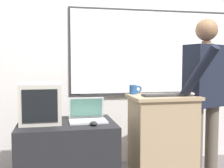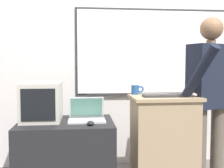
{
  "view_description": "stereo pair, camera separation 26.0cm",
  "coord_description": "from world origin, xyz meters",
  "px_view_note": "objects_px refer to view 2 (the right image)",
  "views": [
    {
      "loc": [
        -0.7,
        -2.17,
        1.24
      ],
      "look_at": [
        -0.17,
        0.37,
        1.05
      ],
      "focal_mm": 45.0,
      "sensor_mm": 36.0,
      "label": 1
    },
    {
      "loc": [
        -0.44,
        -2.21,
        1.24
      ],
      "look_at": [
        -0.17,
        0.37,
        1.05
      ],
      "focal_mm": 45.0,
      "sensor_mm": 36.0,
      "label": 2
    }
  ],
  "objects_px": {
    "person_presenter": "(210,91)",
    "lectern_podium": "(163,144)",
    "wireless_keyboard": "(166,96)",
    "computer_mouse_by_laptop": "(91,123)",
    "computer_mouse_by_keyboard": "(194,95)",
    "laptop": "(87,114)",
    "crt_monitor": "(42,101)",
    "side_desk": "(66,160)",
    "coffee_mug": "(136,90)"
  },
  "relations": [
    {
      "from": "side_desk",
      "to": "computer_mouse_by_keyboard",
      "type": "bearing_deg",
      "value": -1.45
    },
    {
      "from": "laptop",
      "to": "crt_monitor",
      "type": "relative_size",
      "value": 0.76
    },
    {
      "from": "laptop",
      "to": "wireless_keyboard",
      "type": "relative_size",
      "value": 0.77
    },
    {
      "from": "computer_mouse_by_laptop",
      "to": "wireless_keyboard",
      "type": "bearing_deg",
      "value": 11.71
    },
    {
      "from": "computer_mouse_by_laptop",
      "to": "coffee_mug",
      "type": "relative_size",
      "value": 0.8
    },
    {
      "from": "person_presenter",
      "to": "wireless_keyboard",
      "type": "xyz_separation_m",
      "value": [
        -0.46,
        -0.08,
        -0.03
      ]
    },
    {
      "from": "computer_mouse_by_keyboard",
      "to": "coffee_mug",
      "type": "bearing_deg",
      "value": 155.03
    },
    {
      "from": "wireless_keyboard",
      "to": "coffee_mug",
      "type": "bearing_deg",
      "value": 137.11
    },
    {
      "from": "side_desk",
      "to": "laptop",
      "type": "distance_m",
      "value": 0.45
    },
    {
      "from": "lectern_podium",
      "to": "crt_monitor",
      "type": "distance_m",
      "value": 1.21
    },
    {
      "from": "person_presenter",
      "to": "laptop",
      "type": "distance_m",
      "value": 1.2
    },
    {
      "from": "side_desk",
      "to": "wireless_keyboard",
      "type": "bearing_deg",
      "value": -1.42
    },
    {
      "from": "side_desk",
      "to": "coffee_mug",
      "type": "xyz_separation_m",
      "value": [
        0.67,
        0.2,
        0.62
      ]
    },
    {
      "from": "person_presenter",
      "to": "coffee_mug",
      "type": "distance_m",
      "value": 0.71
    },
    {
      "from": "wireless_keyboard",
      "to": "computer_mouse_by_laptop",
      "type": "distance_m",
      "value": 0.74
    },
    {
      "from": "crt_monitor",
      "to": "person_presenter",
      "type": "bearing_deg",
      "value": -0.74
    },
    {
      "from": "computer_mouse_by_laptop",
      "to": "computer_mouse_by_keyboard",
      "type": "distance_m",
      "value": 0.99
    },
    {
      "from": "side_desk",
      "to": "laptop",
      "type": "height_order",
      "value": "laptop"
    },
    {
      "from": "lectern_podium",
      "to": "computer_mouse_by_keyboard",
      "type": "distance_m",
      "value": 0.55
    },
    {
      "from": "laptop",
      "to": "computer_mouse_by_keyboard",
      "type": "relative_size",
      "value": 3.31
    },
    {
      "from": "wireless_keyboard",
      "to": "crt_monitor",
      "type": "bearing_deg",
      "value": 175.03
    },
    {
      "from": "laptop",
      "to": "computer_mouse_by_keyboard",
      "type": "height_order",
      "value": "computer_mouse_by_keyboard"
    },
    {
      "from": "person_presenter",
      "to": "coffee_mug",
      "type": "xyz_separation_m",
      "value": [
        -0.7,
        0.15,
        0.01
      ]
    },
    {
      "from": "side_desk",
      "to": "wireless_keyboard",
      "type": "relative_size",
      "value": 1.95
    },
    {
      "from": "laptop",
      "to": "crt_monitor",
      "type": "xyz_separation_m",
      "value": [
        -0.41,
        0.04,
        0.12
      ]
    },
    {
      "from": "person_presenter",
      "to": "crt_monitor",
      "type": "height_order",
      "value": "person_presenter"
    },
    {
      "from": "laptop",
      "to": "crt_monitor",
      "type": "distance_m",
      "value": 0.43
    },
    {
      "from": "side_desk",
      "to": "crt_monitor",
      "type": "bearing_deg",
      "value": 160.89
    },
    {
      "from": "computer_mouse_by_laptop",
      "to": "crt_monitor",
      "type": "bearing_deg",
      "value": 150.78
    },
    {
      "from": "person_presenter",
      "to": "wireless_keyboard",
      "type": "distance_m",
      "value": 0.46
    },
    {
      "from": "wireless_keyboard",
      "to": "computer_mouse_by_keyboard",
      "type": "bearing_deg",
      "value": -1.57
    },
    {
      "from": "side_desk",
      "to": "computer_mouse_by_laptop",
      "type": "height_order",
      "value": "computer_mouse_by_laptop"
    },
    {
      "from": "side_desk",
      "to": "computer_mouse_by_laptop",
      "type": "bearing_deg",
      "value": -37.78
    },
    {
      "from": "lectern_podium",
      "to": "coffee_mug",
      "type": "distance_m",
      "value": 0.59
    },
    {
      "from": "wireless_keyboard",
      "to": "computer_mouse_by_keyboard",
      "type": "relative_size",
      "value": 4.32
    },
    {
      "from": "lectern_podium",
      "to": "laptop",
      "type": "height_order",
      "value": "lectern_podium"
    },
    {
      "from": "laptop",
      "to": "computer_mouse_by_laptop",
      "type": "xyz_separation_m",
      "value": [
        0.03,
        -0.2,
        -0.04
      ]
    },
    {
      "from": "crt_monitor",
      "to": "laptop",
      "type": "bearing_deg",
      "value": -5.91
    },
    {
      "from": "person_presenter",
      "to": "lectern_podium",
      "type": "bearing_deg",
      "value": 162.13
    },
    {
      "from": "person_presenter",
      "to": "crt_monitor",
      "type": "bearing_deg",
      "value": 158.94
    },
    {
      "from": "laptop",
      "to": "wireless_keyboard",
      "type": "distance_m",
      "value": 0.75
    },
    {
      "from": "lectern_podium",
      "to": "computer_mouse_by_keyboard",
      "type": "xyz_separation_m",
      "value": [
        0.26,
        -0.07,
        0.48
      ]
    },
    {
      "from": "side_desk",
      "to": "computer_mouse_by_keyboard",
      "type": "height_order",
      "value": "computer_mouse_by_keyboard"
    },
    {
      "from": "lectern_podium",
      "to": "person_presenter",
      "type": "relative_size",
      "value": 0.56
    },
    {
      "from": "computer_mouse_by_keyboard",
      "to": "laptop",
      "type": "bearing_deg",
      "value": 176.3
    },
    {
      "from": "wireless_keyboard",
      "to": "coffee_mug",
      "type": "xyz_separation_m",
      "value": [
        -0.24,
        0.23,
        0.04
      ]
    },
    {
      "from": "laptop",
      "to": "coffee_mug",
      "type": "relative_size",
      "value": 2.65
    },
    {
      "from": "laptop",
      "to": "coffee_mug",
      "type": "bearing_deg",
      "value": 19.12
    },
    {
      "from": "side_desk",
      "to": "computer_mouse_by_laptop",
      "type": "relative_size",
      "value": 8.45
    },
    {
      "from": "computer_mouse_by_laptop",
      "to": "coffee_mug",
      "type": "bearing_deg",
      "value": 39.05
    }
  ]
}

